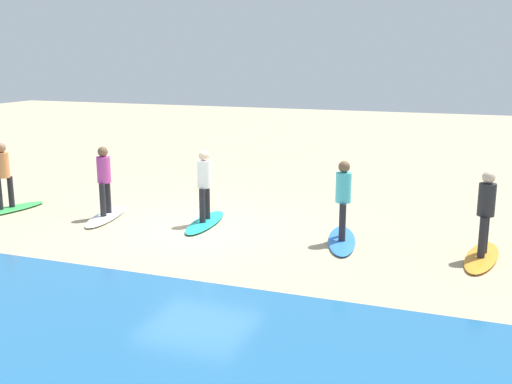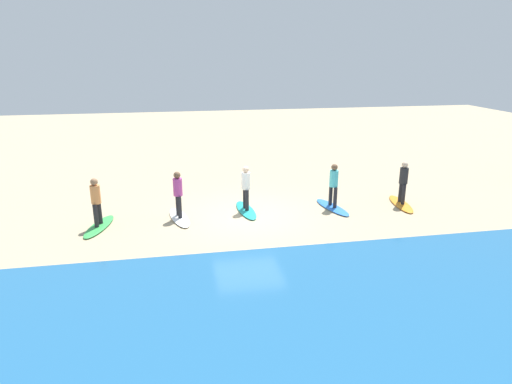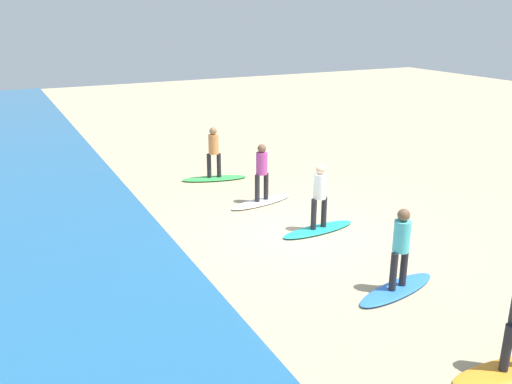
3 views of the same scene
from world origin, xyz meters
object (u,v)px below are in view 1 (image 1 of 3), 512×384
Objects in this scene: surfboard_teal at (205,222)px; surfboard_green at (7,210)px; surfboard_orange at (482,257)px; surfer_white at (104,176)px; surfboard_white at (106,216)px; surfer_teal at (204,180)px; surfboard_blue at (342,240)px; surfer_green at (3,171)px; surfer_orange at (486,207)px; surfer_blue at (343,194)px.

surfboard_green is at bearing -87.57° from surfboard_teal.
surfboard_teal is at bearing -86.10° from surfboard_orange.
surfer_white reaches higher than surfboard_orange.
surfboard_white is (8.48, -0.07, 0.00)m from surfboard_orange.
surfer_teal reaches higher than surfboard_orange.
surfboard_blue is at bearing 79.91° from surfboard_teal.
surfboard_teal is at bearing -172.44° from surfer_green.
surfer_green reaches higher than surfboard_teal.
surfer_orange is at bearing 0.00° from surfboard_orange.
surfboard_teal and surfboard_white have the same top height.
surfer_orange is 6.12m from surfboard_teal.
surfboard_blue is 1.28× the size of surfer_blue.
surfer_white is (5.73, 0.05, 0.99)m from surfboard_blue.
surfboard_green is (8.42, 0.40, 0.00)m from surfboard_blue.
surfboard_blue is 1.28× the size of surfer_white.
surfboard_blue is at bearing 79.04° from surfboard_white.
surfer_white is 2.71m from surfer_green.
surfer_teal reaches higher than surfboard_white.
surfboard_white is (2.45, 0.33, -0.99)m from surfer_teal.
surfer_blue is 8.42m from surfer_green.
surfboard_orange is at bearing 106.05° from surfboard_green.
surfer_blue is at bearing 79.91° from surfboard_teal.
surfer_orange reaches higher than surfboard_blue.
surfboard_blue is 5.73m from surfboard_white.
surfer_orange is at bearing 176.18° from surfer_teal.
surfer_orange is 11.21m from surfboard_green.
surfer_blue is 3.29m from surfer_teal.
surfboard_orange is at bearing 75.31° from surfboard_blue.
surfer_white is at bearing 7.70° from surfer_teal.
surfer_orange is 1.00× the size of surfer_green.
surfer_green is (2.69, 0.35, 0.99)m from surfboard_white.
surfer_teal is at bearing 86.26° from surfboard_white.
surfboard_orange is at bearing 179.52° from surfer_white.
surfer_blue and surfer_white have the same top height.
surfer_green is at bearing 7.44° from surfer_white.
surfer_blue is 1.00× the size of surfer_green.
surfer_teal reaches higher than surfboard_blue.
surfboard_white is 0.99m from surfer_white.
surfboard_white is at bearing -172.56° from surfer_green.
surfer_blue and surfer_green have the same top height.
surfboard_green is (11.17, 0.28, 0.00)m from surfboard_orange.
surfer_orange is (0.00, 0.00, 0.99)m from surfboard_orange.
surfer_orange is at bearing 78.09° from surfboard_white.
surfer_white reaches higher than surfboard_blue.
surfboard_teal and surfboard_green have the same top height.
surfer_orange is 0.78× the size of surfboard_teal.
surfer_blue is at bearing 79.04° from surfboard_white.
surfer_orange and surfer_teal have the same top height.
surfboard_green is at bearing 7.44° from surfer_white.
surfer_white is (0.00, -0.00, 0.99)m from surfboard_white.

